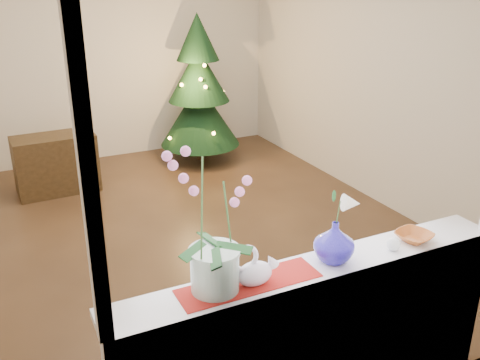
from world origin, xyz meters
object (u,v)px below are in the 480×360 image
object	(u,v)px
blue_vase	(335,239)
amber_dish	(414,237)
xmas_tree	(199,89)
paperweight	(394,244)
orchid_pot	(214,221)
swan	(255,265)
side_table	(56,164)

from	to	relation	value
blue_vase	amber_dish	distance (m)	0.53
amber_dish	xmas_tree	size ratio (longest dim) A/B	0.09
amber_dish	xmas_tree	bearing A→B (deg)	84.04
blue_vase	paperweight	bearing A→B (deg)	-8.06
orchid_pot	xmas_tree	world-z (taller)	xmas_tree
orchid_pot	swan	world-z (taller)	orchid_pot
paperweight	xmas_tree	bearing A→B (deg)	81.78
amber_dish	paperweight	bearing A→B (deg)	-168.87
amber_dish	swan	bearing A→B (deg)	-179.89
orchid_pot	xmas_tree	distance (m)	4.51
swan	blue_vase	world-z (taller)	blue_vase
amber_dish	xmas_tree	distance (m)	4.25
paperweight	swan	bearing A→B (deg)	177.71
xmas_tree	orchid_pot	bearing A→B (deg)	-111.02
blue_vase	xmas_tree	distance (m)	4.32
blue_vase	xmas_tree	world-z (taller)	xmas_tree
swan	blue_vase	bearing A→B (deg)	14.66
blue_vase	side_table	distance (m)	4.07
orchid_pot	blue_vase	xyz separation A→B (m)	(0.65, -0.02, -0.23)
orchid_pot	paperweight	xyz separation A→B (m)	(1.00, -0.07, -0.32)
swan	amber_dish	bearing A→B (deg)	12.65
blue_vase	swan	bearing A→B (deg)	-177.88
swan	blue_vase	distance (m)	0.46
side_table	blue_vase	bearing A→B (deg)	-79.73
orchid_pot	side_table	bearing A→B (deg)	93.15
side_table	swan	bearing A→B (deg)	-86.32
orchid_pot	blue_vase	size ratio (longest dim) A/B	2.85
xmas_tree	paperweight	bearing A→B (deg)	-98.22
orchid_pot	amber_dish	world-z (taller)	orchid_pot
xmas_tree	amber_dish	bearing A→B (deg)	-95.96
swan	amber_dish	distance (m)	0.99
paperweight	amber_dish	bearing A→B (deg)	11.13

